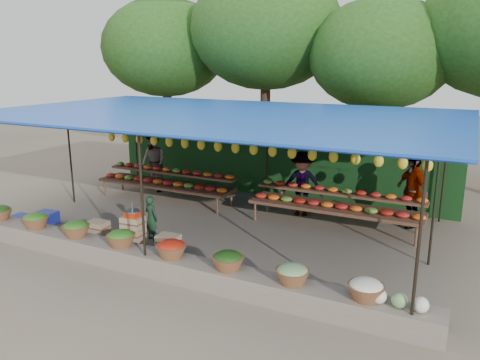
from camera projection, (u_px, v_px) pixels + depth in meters
The scene contains 16 objects.
ground at pixel (219, 228), 11.47m from camera, with size 60.00×60.00×0.00m, color #6A5A4E.
stone_curb at pixel (150, 262), 9.04m from camera, with size 10.60×0.55×0.40m, color #6C6356.
stall_canopy at pixel (219, 118), 10.87m from camera, with size 10.80×6.60×2.82m.
produce_baskets at pixel (145, 243), 8.99m from camera, with size 8.98×0.58×0.34m.
netting_backdrop at pixel (270, 155), 13.89m from camera, with size 10.60×0.06×2.50m, color #174219.
tree_row at pixel (321, 38), 15.37m from camera, with size 16.51×5.50×7.12m.
fruit_table_left at pixel (167, 180), 13.57m from camera, with size 4.21×0.95×0.93m.
fruit_table_right at pixel (336, 203), 11.41m from camera, with size 4.21×0.95×0.93m.
crate_counter at pixel (133, 237), 10.02m from camera, with size 2.37×0.37×0.77m.
weighing_scale at pixel (133, 213), 9.87m from camera, with size 0.31×0.31×0.33m.
vendor_seated at pixel (151, 218), 10.57m from camera, with size 0.38×0.25×1.04m, color #18351F.
customer_left at pixel (153, 163), 14.48m from camera, with size 0.88×0.69×1.82m, color slate.
customer_mid at pixel (302, 184), 12.22m from camera, with size 1.10×0.63×1.71m, color slate.
customer_right at pixel (412, 191), 11.37m from camera, with size 1.06×0.44×1.81m, color slate.
blue_crate_front at pixel (47, 217), 11.77m from camera, with size 0.50×0.36×0.30m, color navy.
blue_crate_back at pixel (23, 221), 11.45m from camera, with size 0.52×0.38×0.31m, color navy.
Camera 1 is at (5.28, -9.46, 3.97)m, focal length 35.00 mm.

